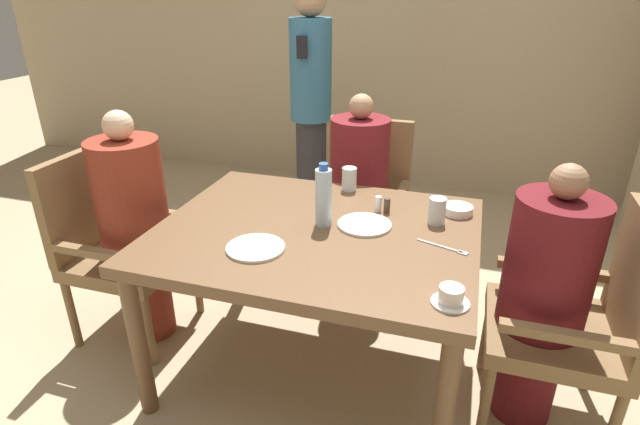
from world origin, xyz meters
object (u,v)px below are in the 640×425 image
object	(u,v)px
chair_right_side	(581,317)
glass_tall_mid	(349,179)
diner_in_right_chair	(543,298)
standing_host	(311,103)
plate_main_left	(364,225)
water_bottle	(323,197)
chair_far_side	(363,196)
glass_tall_near	(437,211)
diner_in_far_chair	(358,193)
bowl_small	(458,210)
plate_main_right	(256,248)
chair_left_side	(114,240)
teacup_with_saucer	(451,297)
diner_in_left_chair	(136,228)

from	to	relation	value
chair_right_side	glass_tall_mid	bearing A→B (deg)	155.91
diner_in_right_chair	standing_host	bearing A→B (deg)	133.29
diner_in_right_chair	standing_host	world-z (taller)	standing_host
plate_main_left	water_bottle	xyz separation A→B (m)	(-0.17, -0.04, 0.12)
chair_far_side	glass_tall_near	size ratio (longest dim) A/B	8.19
diner_in_far_chair	bowl_small	distance (m)	0.73
chair_right_side	water_bottle	bearing A→B (deg)	177.48
plate_main_right	chair_right_side	bearing A→B (deg)	11.13
bowl_small	water_bottle	world-z (taller)	water_bottle
chair_left_side	diner_in_far_chair	world-z (taller)	diner_in_far_chair
chair_far_side	diner_in_right_chair	size ratio (longest dim) A/B	0.85
teacup_with_saucer	water_bottle	size ratio (longest dim) A/B	0.45
diner_in_far_chair	water_bottle	bearing A→B (deg)	-88.64
diner_in_far_chair	plate_main_left	bearing A→B (deg)	-74.94
chair_left_side	chair_far_side	size ratio (longest dim) A/B	1.00
diner_in_left_chair	chair_far_side	bearing A→B (deg)	45.44
diner_in_far_chair	glass_tall_near	size ratio (longest dim) A/B	9.94
chair_far_side	diner_in_right_chair	xyz separation A→B (m)	(0.90, -0.92, 0.06)
diner_in_far_chair	chair_right_side	world-z (taller)	diner_in_far_chair
chair_far_side	water_bottle	bearing A→B (deg)	-88.86
chair_far_side	glass_tall_near	xyz separation A→B (m)	(0.47, -0.71, 0.28)
glass_tall_mid	chair_right_side	bearing A→B (deg)	-24.09
standing_host	plate_main_right	xyz separation A→B (m)	(0.36, -1.75, -0.17)
standing_host	glass_tall_near	distance (m)	1.65
diner_in_left_chair	glass_tall_mid	world-z (taller)	diner_in_left_chair
chair_left_side	diner_in_right_chair	world-z (taller)	diner_in_right_chair
plate_main_left	plate_main_right	xyz separation A→B (m)	(-0.35, -0.32, 0.00)
glass_tall_near	chair_right_side	bearing A→B (deg)	-19.24
diner_in_far_chair	standing_host	distance (m)	0.96
plate_main_left	bowl_small	size ratio (longest dim) A/B	1.76
glass_tall_mid	plate_main_left	bearing A→B (deg)	-66.49
plate_main_left	plate_main_right	distance (m)	0.48
diner_in_left_chair	plate_main_right	size ratio (longest dim) A/B	5.12
diner_in_left_chair	plate_main_right	world-z (taller)	diner_in_left_chair
chair_right_side	bowl_small	world-z (taller)	chair_right_side
chair_left_side	teacup_with_saucer	xyz separation A→B (m)	(1.61, -0.38, 0.25)
diner_in_left_chair	water_bottle	xyz separation A→B (m)	(0.92, 0.05, 0.26)
diner_in_left_chair	standing_host	world-z (taller)	standing_host
diner_in_right_chair	plate_main_right	world-z (taller)	diner_in_right_chair
standing_host	plate_main_left	xyz separation A→B (m)	(0.71, -1.43, -0.17)
standing_host	water_bottle	size ratio (longest dim) A/B	6.14
standing_host	glass_tall_mid	bearing A→B (deg)	-62.66
chair_left_side	glass_tall_mid	world-z (taller)	chair_left_side
chair_left_side	water_bottle	distance (m)	1.12
diner_in_far_chair	glass_tall_mid	world-z (taller)	diner_in_far_chair
bowl_small	diner_in_right_chair	bearing A→B (deg)	-42.79
plate_main_right	standing_host	bearing A→B (deg)	101.48
bowl_small	plate_main_right	bearing A→B (deg)	-141.83
plate_main_right	bowl_small	size ratio (longest dim) A/B	1.76
diner_in_far_chair	plate_main_left	size ratio (longest dim) A/B	5.02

